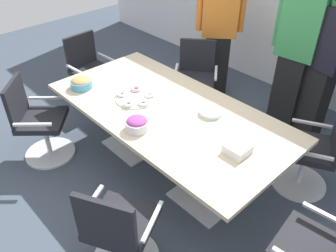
# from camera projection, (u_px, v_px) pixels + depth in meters

# --- Properties ---
(ground_plane) EXTENTS (10.00, 10.00, 0.01)m
(ground_plane) POSITION_uv_depth(u_px,v_px,m) (168.00, 168.00, 3.69)
(ground_plane) COLOR #3D4754
(conference_table) EXTENTS (2.40, 1.20, 0.75)m
(conference_table) POSITION_uv_depth(u_px,v_px,m) (168.00, 120.00, 3.32)
(conference_table) COLOR #CCB793
(conference_table) RESTS_ON ground
(office_chair_0) EXTENTS (0.73, 0.73, 0.91)m
(office_chair_0) POSITION_uv_depth(u_px,v_px,m) (313.00, 154.00, 3.25)
(office_chair_0) COLOR silver
(office_chair_0) RESTS_ON ground
(office_chair_1) EXTENTS (0.76, 0.76, 0.91)m
(office_chair_1) POSITION_uv_depth(u_px,v_px,m) (195.00, 82.00, 4.37)
(office_chair_1) COLOR silver
(office_chair_1) RESTS_ON ground
(office_chair_2) EXTENTS (0.57, 0.57, 0.91)m
(office_chair_2) POSITION_uv_depth(u_px,v_px,m) (91.00, 74.00, 4.54)
(office_chair_2) COLOR silver
(office_chair_2) RESTS_ON ground
(office_chair_3) EXTENTS (0.76, 0.76, 0.91)m
(office_chair_3) POSITION_uv_depth(u_px,v_px,m) (38.00, 124.00, 3.64)
(office_chair_3) COLOR silver
(office_chair_3) RESTS_ON ground
(office_chair_4) EXTENTS (0.73, 0.73, 0.91)m
(office_chair_4) POSITION_uv_depth(u_px,v_px,m) (119.00, 233.00, 2.54)
(office_chair_4) COLOR silver
(office_chair_4) RESTS_ON ground
(person_standing_0) EXTENTS (0.51, 0.46, 1.74)m
(person_standing_0) POSITION_uv_depth(u_px,v_px,m) (219.00, 30.00, 4.46)
(person_standing_0) COLOR black
(person_standing_0) RESTS_ON ground
(person_standing_1) EXTENTS (0.61, 0.26, 1.83)m
(person_standing_1) POSITION_uv_depth(u_px,v_px,m) (297.00, 49.00, 3.84)
(person_standing_1) COLOR black
(person_standing_1) RESTS_ON ground
(person_standing_2) EXTENTS (0.61, 0.31, 1.75)m
(person_standing_2) POSITION_uv_depth(u_px,v_px,m) (324.00, 61.00, 3.71)
(person_standing_2) COLOR black
(person_standing_2) RESTS_ON ground
(snack_bowl_cookies) EXTENTS (0.22, 0.22, 0.11)m
(snack_bowl_cookies) POSITION_uv_depth(u_px,v_px,m) (81.00, 83.00, 3.54)
(snack_bowl_cookies) COLOR #4C9EC6
(snack_bowl_cookies) RESTS_ON conference_table
(snack_bowl_candy_mix) EXTENTS (0.21, 0.21, 0.12)m
(snack_bowl_candy_mix) POSITION_uv_depth(u_px,v_px,m) (137.00, 124.00, 2.96)
(snack_bowl_candy_mix) COLOR white
(snack_bowl_candy_mix) RESTS_ON conference_table
(donut_platter) EXTENTS (0.39, 0.38, 0.04)m
(donut_platter) POSITION_uv_depth(u_px,v_px,m) (135.00, 97.00, 3.38)
(donut_platter) COLOR white
(donut_platter) RESTS_ON conference_table
(plate_stack) EXTENTS (0.21, 0.21, 0.04)m
(plate_stack) POSITION_uv_depth(u_px,v_px,m) (211.00, 112.00, 3.17)
(plate_stack) COLOR white
(plate_stack) RESTS_ON conference_table
(napkin_pile) EXTENTS (0.18, 0.18, 0.07)m
(napkin_pile) POSITION_uv_depth(u_px,v_px,m) (238.00, 149.00, 2.72)
(napkin_pile) COLOR white
(napkin_pile) RESTS_ON conference_table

